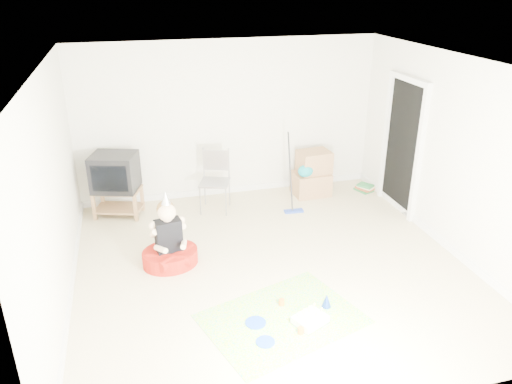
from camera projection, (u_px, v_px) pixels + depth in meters
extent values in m
plane|color=beige|center=(271.00, 266.00, 6.54)|extent=(5.00, 5.00, 0.00)
cube|color=black|center=(403.00, 148.00, 7.77)|extent=(0.02, 0.90, 2.05)
cube|color=#996E45|center=(117.00, 190.00, 7.75)|extent=(0.81, 0.64, 0.03)
cube|color=#996E45|center=(119.00, 208.00, 7.88)|extent=(0.81, 0.64, 0.03)
cube|color=#996E45|center=(94.00, 207.00, 7.68)|extent=(0.06, 0.06, 0.44)
cube|color=#996E45|center=(135.00, 208.00, 7.64)|extent=(0.06, 0.06, 0.44)
cube|color=#996E45|center=(102.00, 197.00, 8.03)|extent=(0.06, 0.06, 0.44)
cube|color=#996E45|center=(142.00, 198.00, 7.99)|extent=(0.06, 0.06, 0.44)
cube|color=black|center=(115.00, 172.00, 7.63)|extent=(0.80, 0.72, 0.57)
cube|color=#959499|center=(215.00, 183.00, 7.90)|extent=(0.57, 0.56, 0.03)
cylinder|color=#959499|center=(202.00, 181.00, 7.91)|extent=(0.02, 0.02, 0.99)
cylinder|color=#959499|center=(227.00, 182.00, 7.87)|extent=(0.02, 0.02, 0.99)
cube|color=#A3774F|center=(311.00, 184.00, 8.59)|extent=(0.62, 0.48, 0.40)
cube|color=#A3774F|center=(314.00, 162.00, 8.47)|extent=(0.56, 0.46, 0.37)
ellipsoid|color=#0C7E88|center=(306.00, 171.00, 8.30)|extent=(0.26, 0.18, 0.21)
cube|color=#223EAD|center=(294.00, 211.00, 8.01)|extent=(0.31, 0.13, 0.03)
cylinder|color=black|center=(295.00, 176.00, 7.76)|extent=(0.05, 0.41, 1.20)
cube|color=#267239|center=(364.00, 190.00, 8.80)|extent=(0.31, 0.35, 0.03)
cube|color=#A84424|center=(364.00, 188.00, 8.79)|extent=(0.31, 0.34, 0.03)
cube|color=beige|center=(365.00, 186.00, 8.78)|extent=(0.31, 0.33, 0.03)
cube|color=#267239|center=(365.00, 185.00, 8.76)|extent=(0.30, 0.32, 0.03)
cylinder|color=#AC1B0F|center=(170.00, 257.00, 6.55)|extent=(0.84, 0.84, 0.20)
cube|color=black|center=(169.00, 236.00, 6.42)|extent=(0.36, 0.24, 0.44)
sphere|color=beige|center=(167.00, 212.00, 6.29)|extent=(0.27, 0.27, 0.23)
cone|color=silver|center=(166.00, 197.00, 6.20)|extent=(0.12, 0.12, 0.18)
cube|color=#F3337F|center=(282.00, 319.00, 5.53)|extent=(1.95, 1.65, 0.01)
cube|color=white|center=(310.00, 320.00, 5.44)|extent=(0.42, 0.39, 0.09)
cube|color=green|center=(310.00, 323.00, 5.46)|extent=(0.42, 0.39, 0.01)
cylinder|color=beige|center=(306.00, 321.00, 5.30)|extent=(0.01, 0.01, 0.07)
cylinder|color=beige|center=(312.00, 318.00, 5.35)|extent=(0.01, 0.01, 0.07)
cylinder|color=beige|center=(317.00, 315.00, 5.40)|extent=(0.01, 0.01, 0.07)
cylinder|color=beige|center=(322.00, 312.00, 5.44)|extent=(0.01, 0.01, 0.07)
cylinder|color=beige|center=(299.00, 316.00, 5.38)|extent=(0.01, 0.01, 0.07)
cylinder|color=beige|center=(304.00, 313.00, 5.43)|extent=(0.01, 0.01, 0.07)
cylinder|color=beige|center=(309.00, 310.00, 5.47)|extent=(0.01, 0.01, 0.07)
cylinder|color=beige|center=(314.00, 307.00, 5.52)|extent=(0.01, 0.01, 0.07)
cylinder|color=blue|center=(256.00, 323.00, 5.46)|extent=(0.25, 0.25, 0.01)
cylinder|color=blue|center=(265.00, 342.00, 5.17)|extent=(0.25, 0.25, 0.01)
cylinder|color=orange|center=(282.00, 302.00, 5.75)|extent=(0.09, 0.09, 0.07)
cylinder|color=orange|center=(301.00, 331.00, 5.29)|extent=(0.09, 0.09, 0.07)
cone|color=#183CAC|center=(327.00, 301.00, 5.70)|extent=(0.11, 0.11, 0.16)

